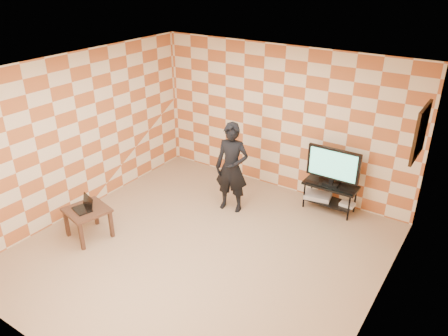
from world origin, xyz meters
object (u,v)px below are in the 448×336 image
(tv, at_px, (333,165))
(person, at_px, (232,168))
(side_table, at_px, (87,214))
(tv_stand, at_px, (330,191))

(tv, xyz_separation_m, person, (-1.44, -0.91, -0.07))
(tv, relative_size, side_table, 1.27)
(side_table, height_order, person, person)
(tv_stand, height_order, person, person)
(person, bearing_deg, tv, 20.33)
(side_table, relative_size, person, 0.45)
(tv, bearing_deg, tv_stand, 90.22)
(tv_stand, bearing_deg, tv, -89.78)
(side_table, bearing_deg, tv, 45.24)
(tv_stand, bearing_deg, side_table, -134.73)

